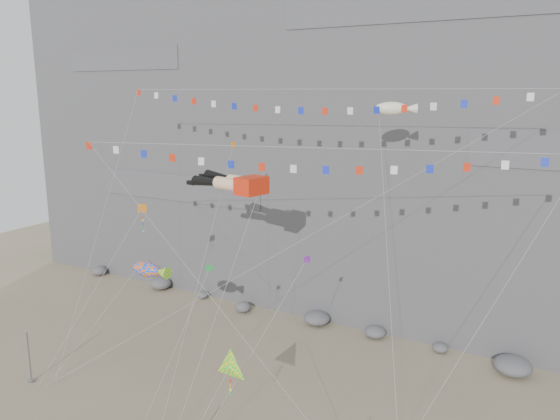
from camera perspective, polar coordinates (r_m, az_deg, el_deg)
name	(u,v)px	position (r m, az deg, el deg)	size (l,w,h in m)	color
ground	(215,410)	(42.03, -6.82, -20.05)	(120.00, 120.00, 0.00)	gray
cliff	(378,68)	(64.15, 10.18, 14.39)	(80.00, 28.00, 50.00)	slate
talus_boulders	(317,319)	(54.73, 3.88, -11.25)	(60.00, 3.00, 1.20)	slate
anchor_pole_left	(29,357)	(48.33, -24.74, -13.80)	(0.12, 0.12, 4.18)	slate
legs_kite	(232,183)	(41.87, -5.00, 2.85)	(8.59, 16.09, 20.89)	red
flag_banner_upper	(313,89)	(43.60, 3.44, 12.46)	(35.22, 14.52, 30.67)	red
flag_banner_lower	(310,148)	(36.86, 3.13, 6.49)	(32.56, 11.96, 21.64)	red
harlequin_kite	(141,209)	(46.09, -14.28, 0.06)	(4.76, 9.18, 15.92)	red
fish_windsock	(147,269)	(43.84, -13.73, -6.04)	(7.57, 6.57, 12.03)	#FF5F0D
delta_kite	(230,368)	(34.61, -5.27, -16.09)	(3.04, 4.53, 7.93)	yellow
blimp_windsock	(391,109)	(42.99, 11.55, 10.27)	(7.90, 14.89, 25.78)	white
small_kite_a	(232,151)	(45.20, -5.07, 6.11)	(5.01, 16.66, 24.57)	orange
small_kite_b	(305,263)	(37.46, 2.61, -5.55)	(3.91, 10.23, 15.08)	purple
small_kite_c	(208,272)	(38.72, -7.54, -6.41)	(1.17, 8.69, 13.07)	green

